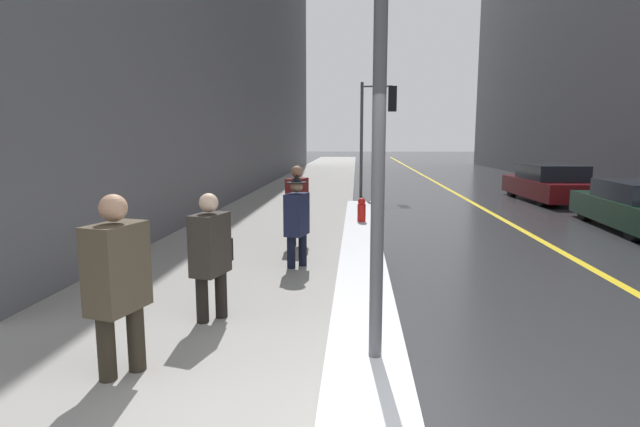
{
  "coord_description": "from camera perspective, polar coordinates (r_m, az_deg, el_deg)",
  "views": [
    {
      "loc": [
        0.12,
        -3.09,
        2.12
      ],
      "look_at": [
        -0.4,
        4.0,
        1.05
      ],
      "focal_mm": 28.0,
      "sensor_mm": 36.0,
      "label": 1
    }
  ],
  "objects": [
    {
      "name": "sidewalk_slab",
      "position": [
        18.34,
        -2.48,
        1.94
      ],
      "size": [
        4.0,
        80.0,
        0.01
      ],
      "color": "gray",
      "rests_on": "ground"
    },
    {
      "name": "road_centre_stripe",
      "position": [
        18.62,
        16.19,
        1.69
      ],
      "size": [
        0.16,
        80.0,
        0.0
      ],
      "color": "gold",
      "rests_on": "ground"
    },
    {
      "name": "snow_bank_curb",
      "position": [
        9.23,
        4.79,
        -4.34
      ],
      "size": [
        0.77,
        14.02,
        0.13
      ],
      "color": "white",
      "rests_on": "ground"
    },
    {
      "name": "lamp_post",
      "position": [
        4.48,
        6.92,
        18.83
      ],
      "size": [
        0.28,
        0.28,
        4.88
      ],
      "color": "#515156",
      "rests_on": "ground"
    },
    {
      "name": "traffic_light_near",
      "position": [
        18.63,
        6.85,
        11.2
      ],
      "size": [
        1.31,
        0.32,
        4.14
      ],
      "rotation": [
        0.0,
        0.0,
        0.0
      ],
      "color": "#515156",
      "rests_on": "ground"
    },
    {
      "name": "pedestrian_in_glasses",
      "position": [
        4.75,
        -22.14,
        -6.78
      ],
      "size": [
        0.44,
        0.6,
        1.65
      ],
      "rotation": [
        0.0,
        0.0,
        -1.83
      ],
      "color": "#2A241B",
      "rests_on": "ground"
    },
    {
      "name": "pedestrian_with_shoulder_bag",
      "position": [
        5.91,
        -12.36,
        -4.21
      ],
      "size": [
        0.4,
        0.72,
        1.51
      ],
      "rotation": [
        0.0,
        0.0,
        -1.83
      ],
      "color": "black",
      "rests_on": "ground"
    },
    {
      "name": "pedestrian_in_fedora",
      "position": [
        8.16,
        -2.68,
        -0.44
      ],
      "size": [
        0.39,
        0.53,
        1.55
      ],
      "rotation": [
        0.0,
        0.0,
        -1.83
      ],
      "color": "black",
      "rests_on": "ground"
    },
    {
      "name": "pedestrian_trailing",
      "position": [
        9.88,
        -2.63,
        1.37
      ],
      "size": [
        0.42,
        0.58,
        1.59
      ],
      "rotation": [
        0.0,
        0.0,
        -1.83
      ],
      "color": "#340C0C",
      "rests_on": "ground"
    },
    {
      "name": "parked_car_maroon",
      "position": [
        18.7,
        24.75,
        3.09
      ],
      "size": [
        1.93,
        4.41,
        1.25
      ],
      "rotation": [
        0.0,
        0.0,
        1.61
      ],
      "color": "#600F14",
      "rests_on": "ground"
    },
    {
      "name": "fire_hydrant",
      "position": [
        12.12,
        4.77,
        0.11
      ],
      "size": [
        0.2,
        0.2,
        0.7
      ],
      "color": "red",
      "rests_on": "ground"
    }
  ]
}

